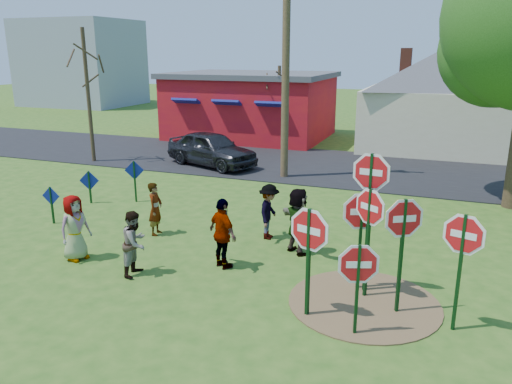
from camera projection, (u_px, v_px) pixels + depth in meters
ground at (197, 256)px, 13.02m from camera, size 120.00×120.00×0.00m
road at (310, 165)px, 23.35m from camera, size 120.00×7.50×0.04m
dirt_patch at (364, 303)px, 10.58m from camera, size 3.20×3.20×0.03m
red_building at (251, 105)px, 30.54m from camera, size 9.40×7.69×3.90m
cream_house at (444, 94)px, 26.51m from camera, size 9.40×9.40×6.50m
distant_building at (81, 63)px, 48.49m from camera, size 10.00×8.00×8.00m
stop_sign_a at (309, 239)px, 9.66m from camera, size 1.12×0.38×2.43m
stop_sign_b at (370, 187)px, 10.49m from camera, size 1.08×0.16×3.27m
stop_sign_c at (369, 219)px, 10.40m from camera, size 0.89×0.61×2.57m
stop_sign_d at (403, 228)px, 9.73m from camera, size 0.94×0.57×2.57m
stop_sign_e at (358, 271)px, 9.09m from camera, size 0.99×0.38×1.95m
stop_sign_f at (463, 244)px, 9.13m from camera, size 1.00×0.36×2.47m
stop_sign_g at (361, 220)px, 10.81m from camera, size 1.07×0.38×2.38m
blue_diamond_b at (51, 201)px, 15.28m from camera, size 0.59×0.09×1.18m
blue_diamond_c at (89, 184)px, 17.36m from camera, size 0.67×0.24×1.16m
blue_diamond_d at (135, 176)px, 17.45m from camera, size 0.65×0.26×1.49m
person_a at (75, 228)px, 12.62m from camera, size 0.73×0.94×1.71m
person_b at (155, 209)px, 14.37m from camera, size 0.44×0.61×1.55m
person_c at (135, 243)px, 11.78m from camera, size 0.66×0.81×1.58m
person_d at (269, 212)px, 14.05m from camera, size 0.67×1.07×1.59m
person_e at (223, 234)px, 12.10m from camera, size 1.11×0.92×1.77m
person_f at (298, 221)px, 13.00m from camera, size 1.64×1.39×1.77m
suv at (211, 149)px, 22.90m from camera, size 4.98×3.35×1.57m
utility_pole at (286, 47)px, 19.68m from camera, size 2.45×0.50×10.05m
bare_tree_west at (87, 77)px, 22.98m from camera, size 1.80×1.80×6.19m
bare_tree_east at (279, 95)px, 26.66m from camera, size 1.80×1.80×4.41m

